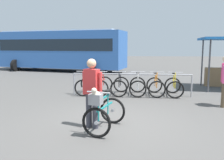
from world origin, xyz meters
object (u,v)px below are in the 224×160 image
(featured_bicycle, at_px, (103,111))
(person_with_featured_bike, at_px, (92,90))
(racked_bike_black, at_px, (120,86))
(racked_bike_orange, at_px, (156,86))
(racked_bike_blue, at_px, (86,85))
(racked_bike_red, at_px, (103,85))
(racked_bike_white, at_px, (138,86))
(racked_bike_yellow, at_px, (174,86))
(bus_distant, at_px, (61,48))

(featured_bicycle, bearing_deg, person_with_featured_bike, 137.65)
(racked_bike_black, xyz_separation_m, person_with_featured_bike, (-0.52, -3.94, 0.54))
(racked_bike_black, distance_m, racked_bike_orange, 1.40)
(racked_bike_blue, xyz_separation_m, racked_bike_black, (1.40, -0.06, -0.00))
(racked_bike_blue, height_order, featured_bicycle, featured_bicycle)
(racked_bike_red, height_order, racked_bike_orange, same)
(racked_bike_white, bearing_deg, racked_bike_orange, -2.39)
(racked_bike_red, xyz_separation_m, person_with_featured_bike, (0.18, -3.97, 0.54))
(racked_bike_red, xyz_separation_m, racked_bike_yellow, (2.80, -0.12, 0.00))
(racked_bike_black, xyz_separation_m, racked_bike_yellow, (2.10, -0.09, 0.00))
(person_with_featured_bike, bearing_deg, racked_bike_red, 92.62)
(racked_bike_blue, relative_size, racked_bike_yellow, 0.96)
(racked_bike_red, height_order, bus_distant, bus_distant)
(bus_distant, bearing_deg, racked_bike_orange, -54.75)
(racked_bike_black, bearing_deg, bus_distant, 118.99)
(bus_distant, bearing_deg, racked_bike_white, -57.76)
(racked_bike_white, bearing_deg, bus_distant, 122.24)
(racked_bike_orange, relative_size, bus_distant, 0.11)
(racked_bike_red, height_order, racked_bike_black, same)
(racked_bike_blue, xyz_separation_m, featured_bicycle, (1.17, -4.27, 0.12))
(racked_bike_black, xyz_separation_m, bus_distant, (-4.92, 8.88, 1.37))
(racked_bike_black, xyz_separation_m, racked_bike_orange, (1.40, -0.06, 0.00))
(racked_bike_red, distance_m, racked_bike_yellow, 2.80)
(racked_bike_yellow, distance_m, person_with_featured_bike, 4.69)
(racked_bike_red, relative_size, featured_bicycle, 0.91)
(racked_bike_orange, distance_m, bus_distant, 11.03)
(racked_bike_orange, bearing_deg, person_with_featured_bike, -116.25)
(racked_bike_yellow, xyz_separation_m, featured_bicycle, (-2.33, -4.12, 0.12))
(racked_bike_red, bearing_deg, featured_bicycle, -83.66)
(racked_bike_black, distance_m, person_with_featured_bike, 4.01)
(featured_bicycle, bearing_deg, racked_bike_orange, 68.59)
(racked_bike_black, bearing_deg, racked_bike_orange, -2.39)
(bus_distant, bearing_deg, person_with_featured_bike, -71.05)
(racked_bike_white, distance_m, racked_bike_yellow, 1.40)
(featured_bicycle, bearing_deg, racked_bike_blue, 105.34)
(bus_distant, bearing_deg, racked_bike_black, -61.01)
(racked_bike_yellow, bearing_deg, racked_bike_blue, 177.61)
(person_with_featured_bike, xyz_separation_m, bus_distant, (-4.40, 12.83, 0.83))
(racked_bike_yellow, relative_size, bus_distant, 0.11)
(racked_bike_orange, relative_size, racked_bike_yellow, 0.96)
(racked_bike_black, relative_size, bus_distant, 0.11)
(racked_bike_red, bearing_deg, racked_bike_black, -2.39)
(person_with_featured_bike, height_order, bus_distant, bus_distant)
(racked_bike_orange, bearing_deg, racked_bike_white, 177.61)
(racked_bike_blue, xyz_separation_m, racked_bike_yellow, (3.50, -0.15, -0.00))
(racked_bike_black, bearing_deg, racked_bike_yellow, -2.39)
(racked_bike_yellow, bearing_deg, person_with_featured_bike, -124.15)
(racked_bike_blue, xyz_separation_m, racked_bike_orange, (2.80, -0.12, 0.00))
(racked_bike_blue, relative_size, person_with_featured_bike, 0.68)
(racked_bike_white, relative_size, bus_distant, 0.11)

